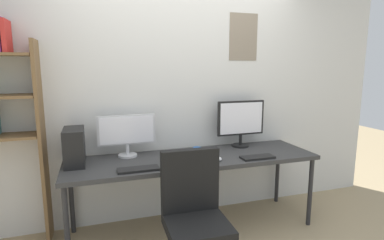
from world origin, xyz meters
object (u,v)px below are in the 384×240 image
computer_mouse (218,159)px  coffee_mug (197,152)px  pc_tower (74,147)px  keyboard_left (138,169)px  monitor_left (127,133)px  office_chair (195,232)px  desk (194,162)px  keyboard_right (258,157)px  monitor_right (241,121)px

computer_mouse → coffee_mug: bearing=129.9°
computer_mouse → coffee_mug: (-0.15, 0.18, 0.03)m
pc_tower → keyboard_left: (0.51, -0.33, -0.15)m
monitor_left → computer_mouse: 0.90m
office_chair → keyboard_left: size_ratio=2.87×
desk → keyboard_left: size_ratio=6.89×
office_chair → pc_tower: (-0.84, 0.83, 0.50)m
pc_tower → coffee_mug: 1.11m
monitor_left → keyboard_left: 0.50m
pc_tower → computer_mouse: size_ratio=3.54×
monitor_left → computer_mouse: bearing=-26.3°
pc_tower → keyboard_left: bearing=-33.0°
office_chair → computer_mouse: 0.78m
office_chair → keyboard_right: 1.00m
desk → monitor_right: bearing=19.5°
monitor_right → keyboard_left: (-1.16, -0.44, -0.27)m
desk → keyboard_right: bearing=-22.3°
office_chair → monitor_left: bearing=111.5°
desk → pc_tower: (-1.07, 0.10, 0.21)m
monitor_right → keyboard_left: monitor_right is taller
monitor_right → office_chair: bearing=-131.3°
pc_tower → computer_mouse: pc_tower is taller
keyboard_right → coffee_mug: coffee_mug is taller
monitor_right → keyboard_left: size_ratio=1.53×
monitor_right → keyboard_right: size_ratio=1.64×
keyboard_right → coffee_mug: size_ratio=3.03×
monitor_right → keyboard_right: bearing=-95.2°
pc_tower → computer_mouse: bearing=-12.4°
monitor_right → monitor_left: bearing=-180.0°
keyboard_left → pc_tower: bearing=147.0°
pc_tower → coffee_mug: pc_tower is taller
office_chair → pc_tower: pc_tower is taller
desk → computer_mouse: bearing=-43.6°
monitor_left → keyboard_left: bearing=-84.8°
desk → monitor_right: 0.72m
pc_tower → office_chair: bearing=-44.7°
office_chair → coffee_mug: size_ratio=9.34×
monitor_left → coffee_mug: monitor_left is taller
desk → keyboard_right: (0.56, -0.23, 0.06)m
desk → keyboard_right: keyboard_right is taller
computer_mouse → coffee_mug: coffee_mug is taller
desk → office_chair: 0.82m
pc_tower → computer_mouse: 1.29m
monitor_right → keyboard_left: bearing=-159.1°
keyboard_left → keyboard_right: 1.12m
pc_tower → computer_mouse: (1.25, -0.27, -0.15)m
monitor_right → pc_tower: bearing=-176.1°
office_chair → coffee_mug: bearing=70.1°
monitor_left → pc_tower: size_ratio=1.61×
desk → computer_mouse: 0.26m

